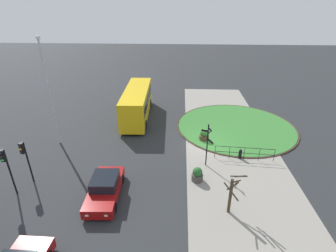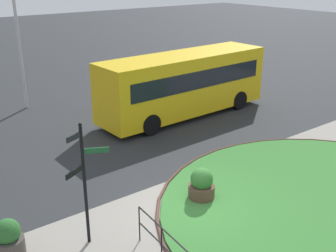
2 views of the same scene
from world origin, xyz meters
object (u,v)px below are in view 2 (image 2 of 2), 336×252
(signpost_directional, at_px, (84,176))
(lamppost_tall, at_px, (16,16))
(planter_near_signpost, at_px, (202,186))
(planter_kerbside, at_px, (8,239))
(bus_yellow, at_px, (184,83))

(signpost_directional, xyz_separation_m, lamppost_tall, (2.90, 13.02, 2.84))
(planter_near_signpost, distance_m, planter_kerbside, 6.08)
(signpost_directional, xyz_separation_m, planter_near_signpost, (4.07, -0.14, -1.59))
(signpost_directional, distance_m, bus_yellow, 11.33)
(signpost_directional, relative_size, planter_kerbside, 3.29)
(lamppost_tall, xyz_separation_m, planter_near_signpost, (1.17, -13.16, -4.43))
(signpost_directional, distance_m, planter_kerbside, 2.64)
(lamppost_tall, height_order, planter_near_signpost, lamppost_tall)
(lamppost_tall, height_order, planter_kerbside, lamppost_tall)
(bus_yellow, bearing_deg, planter_near_signpost, -127.37)
(planter_near_signpost, bearing_deg, signpost_directional, 178.07)
(signpost_directional, bearing_deg, lamppost_tall, 77.45)
(planter_kerbside, bearing_deg, signpost_directional, -22.16)
(bus_yellow, height_order, lamppost_tall, lamppost_tall)
(bus_yellow, height_order, planter_near_signpost, bus_yellow)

